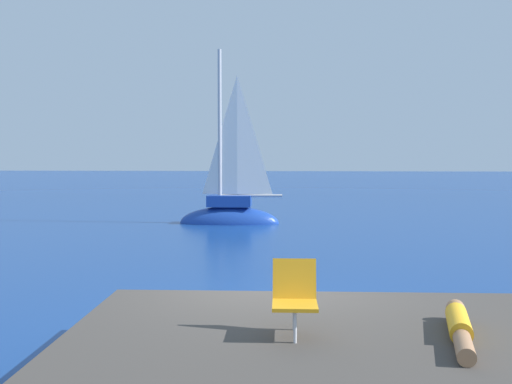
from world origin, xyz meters
TOP-DOWN VIEW (x-y plane):
  - ground_plane at (0.00, 0.00)m, footprint 160.00×160.00m
  - shore_ledge at (0.81, -2.58)m, footprint 6.08×4.61m
  - boulder_seaward at (-1.26, 0.07)m, footprint 1.48×1.32m
  - boulder_inland at (2.75, -0.62)m, footprint 1.44×1.39m
  - sailboat_near at (-2.08, 13.37)m, footprint 3.80×1.34m
  - person_sunbather at (2.09, -2.42)m, footprint 0.51×1.75m
  - beach_chair at (0.33, -2.41)m, footprint 0.49×0.61m

SIDE VIEW (x-z plane):
  - ground_plane at x=0.00m, z-range 0.00..0.00m
  - boulder_seaward at x=-1.26m, z-range -0.38..0.38m
  - boulder_inland at x=2.75m, z-range -0.39..0.39m
  - shore_ledge at x=0.81m, z-range 0.00..0.62m
  - sailboat_near at x=-2.08m, z-range -3.12..3.87m
  - person_sunbather at x=2.09m, z-range 0.61..0.86m
  - beach_chair at x=0.33m, z-range 0.66..1.46m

